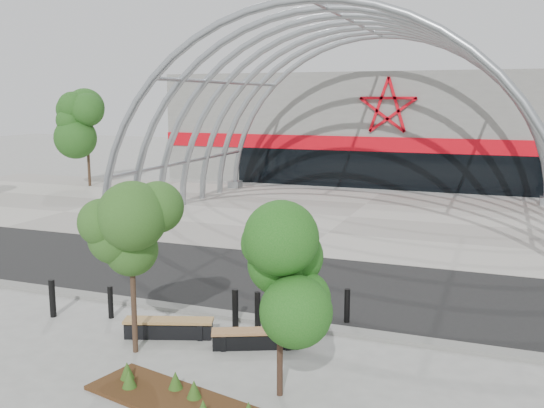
% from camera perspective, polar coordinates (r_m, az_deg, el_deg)
% --- Properties ---
extents(ground, '(140.00, 140.00, 0.00)m').
position_cam_1_polar(ground, '(18.10, -4.58, -10.21)').
color(ground, gray).
rests_on(ground, ground).
extents(road, '(140.00, 7.00, 0.02)m').
position_cam_1_polar(road, '(21.14, -0.49, -7.15)').
color(road, black).
rests_on(road, ground).
extents(forecourt, '(60.00, 17.00, 0.04)m').
position_cam_1_polar(forecourt, '(32.28, 7.28, -1.21)').
color(forecourt, gray).
rests_on(forecourt, ground).
extents(kerb, '(60.00, 0.50, 0.12)m').
position_cam_1_polar(kerb, '(17.86, -4.93, -10.28)').
color(kerb, slate).
rests_on(kerb, ground).
extents(arena_building, '(34.00, 15.24, 8.00)m').
position_cam_1_polar(arena_building, '(49.37, 12.35, 7.14)').
color(arena_building, slate).
rests_on(arena_building, ground).
extents(vault_canopy, '(20.80, 15.80, 20.36)m').
position_cam_1_polar(vault_canopy, '(32.29, 7.28, -1.21)').
color(vault_canopy, '#999FA3').
rests_on(vault_canopy, ground).
extents(planting_bed, '(4.68, 2.38, 0.47)m').
position_cam_1_polar(planting_bed, '(13.23, -8.54, -17.71)').
color(planting_bed, '#341E0C').
rests_on(planting_bed, ground).
extents(street_tree_0, '(1.82, 1.82, 4.16)m').
position_cam_1_polar(street_tree_0, '(14.95, -13.14, -2.84)').
color(street_tree_0, '#312119').
rests_on(street_tree_0, ground).
extents(street_tree_1, '(1.61, 1.61, 3.80)m').
position_cam_1_polar(street_tree_1, '(12.48, 0.76, -6.33)').
color(street_tree_1, black).
rests_on(street_tree_1, ground).
extents(bench_0, '(2.38, 1.24, 0.49)m').
position_cam_1_polar(bench_0, '(16.51, -9.69, -11.47)').
color(bench_0, black).
rests_on(bench_0, ground).
extents(bench_1, '(2.22, 1.34, 0.46)m').
position_cam_1_polar(bench_1, '(15.66, -1.55, -12.59)').
color(bench_1, black).
rests_on(bench_1, ground).
extents(bollard_0, '(0.18, 0.18, 1.11)m').
position_cam_1_polar(bollard_0, '(18.69, -19.97, -8.34)').
color(bollard_0, black).
rests_on(bollard_0, ground).
extents(bollard_1, '(0.15, 0.15, 0.94)m').
position_cam_1_polar(bollard_1, '(18.12, -14.96, -8.92)').
color(bollard_1, black).
rests_on(bollard_1, ground).
extents(bollard_2, '(0.16, 0.16, 0.99)m').
position_cam_1_polar(bollard_2, '(16.89, -1.37, -9.89)').
color(bollard_2, black).
rests_on(bollard_2, ground).
extents(bollard_3, '(0.17, 0.17, 1.07)m').
position_cam_1_polar(bollard_3, '(16.90, -3.48, -9.75)').
color(bollard_3, black).
rests_on(bollard_3, ground).
extents(bollard_4, '(0.16, 0.16, 0.99)m').
position_cam_1_polar(bollard_4, '(17.29, 7.08, -9.50)').
color(bollard_4, black).
rests_on(bollard_4, ground).
extents(bg_tree_0, '(3.00, 3.00, 6.45)m').
position_cam_1_polar(bg_tree_0, '(44.70, -17.06, 7.49)').
color(bg_tree_0, black).
rests_on(bg_tree_0, ground).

